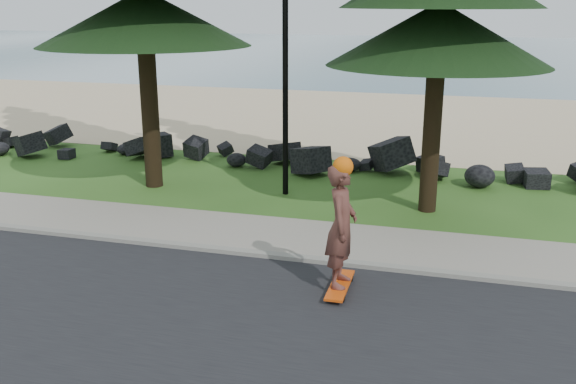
% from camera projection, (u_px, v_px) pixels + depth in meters
% --- Properties ---
extents(ground, '(160.00, 160.00, 0.00)m').
position_uv_depth(ground, '(243.00, 237.00, 13.09)').
color(ground, '#2B5119').
rests_on(ground, ground).
extents(road, '(160.00, 7.00, 0.02)m').
position_uv_depth(road, '(137.00, 347.00, 8.93)').
color(road, black).
rests_on(road, ground).
extents(kerb, '(160.00, 0.20, 0.10)m').
position_uv_depth(kerb, '(228.00, 251.00, 12.24)').
color(kerb, gray).
rests_on(kerb, ground).
extents(sidewalk, '(160.00, 2.00, 0.08)m').
position_uv_depth(sidewalk, '(246.00, 232.00, 13.26)').
color(sidewalk, gray).
rests_on(sidewalk, ground).
extents(beach_sand, '(160.00, 15.00, 0.01)m').
position_uv_depth(beach_sand, '(359.00, 118.00, 26.48)').
color(beach_sand, tan).
rests_on(beach_sand, ground).
extents(ocean, '(160.00, 58.00, 0.01)m').
position_uv_depth(ocean, '(422.00, 52.00, 60.20)').
color(ocean, '#3D6574').
rests_on(ocean, ground).
extents(seawall_boulders, '(60.00, 2.40, 1.10)m').
position_uv_depth(seawall_boulders, '(308.00, 170.00, 18.26)').
color(seawall_boulders, black).
rests_on(seawall_boulders, ground).
extents(lamp_post, '(0.25, 0.14, 8.14)m').
position_uv_depth(lamp_post, '(285.00, 23.00, 14.86)').
color(lamp_post, black).
rests_on(lamp_post, ground).
extents(skateboarder, '(0.50, 1.23, 2.28)m').
position_uv_depth(skateboarder, '(341.00, 226.00, 10.33)').
color(skateboarder, '#D2460C').
rests_on(skateboarder, ground).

